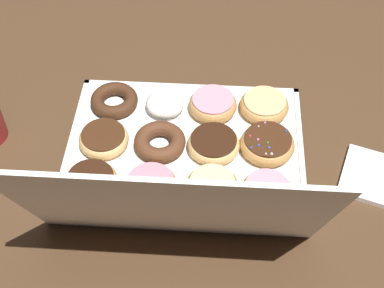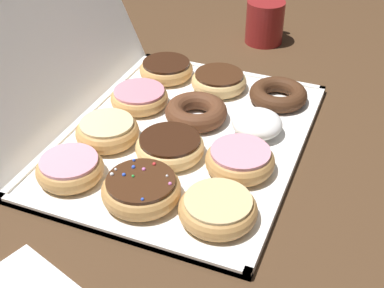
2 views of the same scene
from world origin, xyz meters
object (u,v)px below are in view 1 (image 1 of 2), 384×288
object	(u,v)px
powdered_filled_donut_2	(165,103)
chocolate_frosted_donut_5	(214,143)
pink_frosted_donut_1	(213,104)
chocolate_cake_ring_donut_3	(114,100)
sprinkle_donut_4	(267,144)
pink_frosted_donut_8	(267,191)
napkin_stack	(375,178)
donut_box	(185,149)
chocolate_frosted_donut_7	(104,138)
glazed_ring_donut_9	(212,187)
chocolate_cake_ring_donut_6	(160,142)
glazed_ring_donut_0	(264,105)
chocolate_frosted_donut_11	(91,182)
pink_frosted_donut_10	(151,185)

from	to	relation	value
powdered_filled_donut_2	chocolate_frosted_donut_5	xyz separation A→B (m)	(-0.12, 0.12, -0.00)
pink_frosted_donut_1	chocolate_cake_ring_donut_3	size ratio (longest dim) A/B	1.01
sprinkle_donut_4	chocolate_frosted_donut_5	size ratio (longest dim) A/B	1.04
chocolate_frosted_donut_5	pink_frosted_donut_8	bearing A→B (deg)	132.45
pink_frosted_donut_1	sprinkle_donut_4	xyz separation A→B (m)	(-0.13, 0.12, 0.00)
pink_frosted_donut_1	napkin_stack	xyz separation A→B (m)	(-0.36, 0.18, -0.02)
donut_box	chocolate_frosted_donut_7	xyz separation A→B (m)	(0.18, -0.00, 0.02)
chocolate_cake_ring_donut_3	glazed_ring_donut_9	bearing A→B (deg)	134.92
donut_box	chocolate_cake_ring_donut_6	world-z (taller)	chocolate_cake_ring_donut_6
pink_frosted_donut_1	glazed_ring_donut_0	bearing A→B (deg)	-177.45
chocolate_cake_ring_donut_6	chocolate_frosted_donut_5	bearing A→B (deg)	-177.64
powdered_filled_donut_2	chocolate_cake_ring_donut_6	xyz separation A→B (m)	(0.00, 0.12, -0.00)
chocolate_frosted_donut_7	chocolate_frosted_donut_11	bearing A→B (deg)	86.84
donut_box	chocolate_cake_ring_donut_6	size ratio (longest dim) A/B	4.57
donut_box	powdered_filled_donut_2	distance (m)	0.13
glazed_ring_donut_9	pink_frosted_donut_10	xyz separation A→B (m)	(0.13, 0.00, -0.00)
pink_frosted_donut_1	pink_frosted_donut_8	bearing A→B (deg)	116.42
chocolate_frosted_donut_7	sprinkle_donut_4	bearing A→B (deg)	-179.39
powdered_filled_donut_2	chocolate_frosted_donut_7	bearing A→B (deg)	42.32
chocolate_cake_ring_donut_6	pink_frosted_donut_10	xyz separation A→B (m)	(0.01, 0.12, 0.00)
donut_box	napkin_stack	xyz separation A→B (m)	(-0.42, 0.06, 0.00)
pink_frosted_donut_1	powdered_filled_donut_2	size ratio (longest dim) A/B	1.26
pink_frosted_donut_8	chocolate_frosted_donut_7	bearing A→B (deg)	-19.04
pink_frosted_donut_8	glazed_ring_donut_9	xyz separation A→B (m)	(0.11, -0.00, 0.00)
sprinkle_donut_4	chocolate_frosted_donut_7	xyz separation A→B (m)	(0.37, 0.00, -0.00)
chocolate_cake_ring_donut_6	pink_frosted_donut_10	distance (m)	0.12
powdered_filled_donut_2	chocolate_cake_ring_donut_3	world-z (taller)	powdered_filled_donut_2
sprinkle_donut_4	chocolate_frosted_donut_7	bearing A→B (deg)	0.61
sprinkle_donut_4	chocolate_frosted_donut_7	distance (m)	0.37
glazed_ring_donut_0	pink_frosted_donut_8	size ratio (longest dim) A/B	1.07
pink_frosted_donut_1	pink_frosted_donut_8	world-z (taller)	pink_frosted_donut_1
powdered_filled_donut_2	chocolate_cake_ring_donut_3	bearing A→B (deg)	-3.50
donut_box	glazed_ring_donut_0	distance (m)	0.22
pink_frosted_donut_10	napkin_stack	xyz separation A→B (m)	(-0.49, -0.07, -0.02)
sprinkle_donut_4	glazed_ring_donut_9	bearing A→B (deg)	46.58
pink_frosted_donut_1	pink_frosted_donut_8	xyz separation A→B (m)	(-0.12, 0.25, -0.00)
chocolate_cake_ring_donut_6	pink_frosted_donut_8	bearing A→B (deg)	152.81
pink_frosted_donut_8	chocolate_frosted_donut_11	xyz separation A→B (m)	(0.37, -0.00, -0.00)
donut_box	pink_frosted_donut_8	xyz separation A→B (m)	(-0.18, 0.12, 0.02)
glazed_ring_donut_0	pink_frosted_donut_10	size ratio (longest dim) A/B	1.04
chocolate_cake_ring_donut_3	chocolate_frosted_donut_11	world-z (taller)	chocolate_frosted_donut_11
chocolate_frosted_donut_5	pink_frosted_donut_1	bearing A→B (deg)	-86.90
chocolate_cake_ring_donut_6	chocolate_frosted_donut_7	distance (m)	0.13
pink_frosted_donut_10	powdered_filled_donut_2	bearing A→B (deg)	-91.90
sprinkle_donut_4	pink_frosted_donut_10	distance (m)	0.28
pink_frosted_donut_10	napkin_stack	distance (m)	0.49
glazed_ring_donut_9	pink_frosted_donut_10	world-z (taller)	glazed_ring_donut_9
chocolate_cake_ring_donut_6	glazed_ring_donut_9	xyz separation A→B (m)	(-0.12, 0.12, 0.00)
chocolate_cake_ring_donut_3	glazed_ring_donut_9	world-z (taller)	glazed_ring_donut_9
powdered_filled_donut_2	chocolate_cake_ring_donut_3	size ratio (longest dim) A/B	0.80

